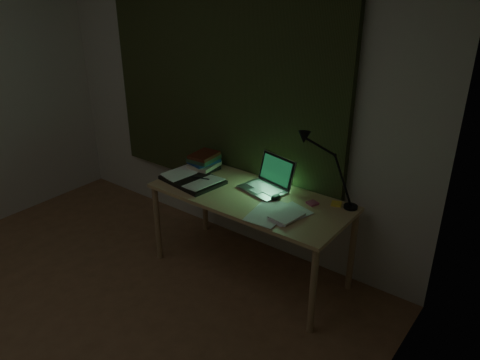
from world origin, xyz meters
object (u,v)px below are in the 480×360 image
object	(u,v)px
book_stack	(204,161)
open_textbook	(193,179)
loose_papers	(282,212)
laptop	(263,176)
desk_lamp	(354,174)
desk	(250,235)

from	to	relation	value
book_stack	open_textbook	bearing A→B (deg)	-70.96
loose_papers	open_textbook	bearing A→B (deg)	178.79
laptop	book_stack	size ratio (longest dim) A/B	1.65
loose_papers	desk_lamp	size ratio (longest dim) A/B	0.71
loose_papers	desk_lamp	xyz separation A→B (m)	(0.32, 0.34, 0.24)
desk	laptop	size ratio (longest dim) A/B	3.94
laptop	loose_papers	bearing A→B (deg)	-22.20
book_stack	desk_lamp	size ratio (longest dim) A/B	0.44
desk	open_textbook	distance (m)	0.60
loose_papers	desk	bearing A→B (deg)	164.04
desk	desk_lamp	distance (m)	0.91
laptop	desk_lamp	world-z (taller)	desk_lamp
laptop	desk_lamp	bearing A→B (deg)	25.01
desk	book_stack	distance (m)	0.70
desk	laptop	distance (m)	0.46
laptop	desk	bearing A→B (deg)	-91.06
desk	laptop	xyz separation A→B (m)	(0.03, 0.11, 0.45)
laptop	open_textbook	size ratio (longest dim) A/B	0.83
book_stack	desk	bearing A→B (deg)	-14.42
desk	desk_lamp	world-z (taller)	desk_lamp
loose_papers	desk_lamp	bearing A→B (deg)	46.87
book_stack	loose_papers	distance (m)	0.91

